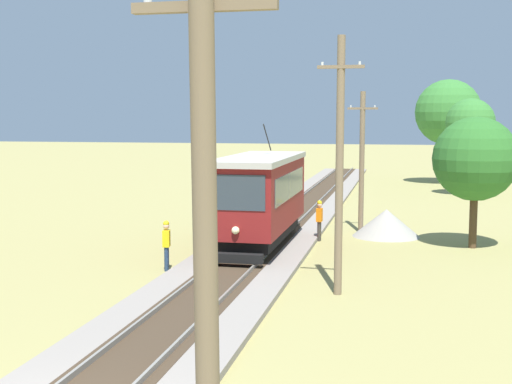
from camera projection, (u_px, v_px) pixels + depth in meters
The scene contains 10 objects.
red_tram at pixel (259, 196), 27.51m from camera, with size 2.60×8.54×4.79m.
utility_pole_foreground at pixel (206, 287), 6.59m from camera, with size 1.40×0.47×7.25m.
utility_pole_near_tram at pixel (340, 163), 20.39m from camera, with size 1.40×0.43×7.79m.
utility_pole_mid at pixel (362, 160), 31.66m from camera, with size 1.40×0.41×6.58m.
gravel_pile at pixel (386, 223), 30.76m from camera, with size 3.04×3.04×1.25m, color #9E998E.
track_worker at pixel (166, 243), 23.82m from camera, with size 0.32×0.42×1.78m.
second_worker at pixel (319, 219), 29.60m from camera, with size 0.26×0.39×1.78m.
tree_right_near at pixel (448, 112), 54.83m from camera, with size 5.28×5.28×8.45m.
tree_left_far at pixel (475, 159), 27.72m from camera, with size 3.45×3.45×5.42m.
tree_right_far at pixel (470, 123), 46.32m from camera, with size 3.32×3.32×6.69m.
Camera 1 is at (5.62, -9.64, 5.35)m, focal length 47.72 mm.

